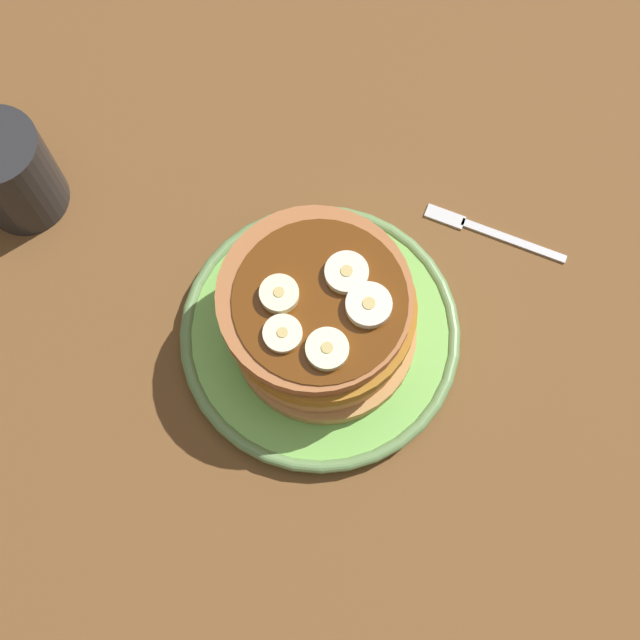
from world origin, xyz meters
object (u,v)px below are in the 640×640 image
at_px(banana_slice_4, 286,337).
at_px(coffee_mug, 7,169).
at_px(banana_slice_2, 279,294).
at_px(banana_slice_3, 369,305).
at_px(pancake_stack, 320,317).
at_px(banana_slice_0, 347,273).
at_px(plate, 320,334).
at_px(fork, 485,230).
at_px(banana_slice_1, 327,349).

xyz_separation_m(banana_slice_4, coffee_mug, (0.28, 0.05, -0.05)).
relative_size(banana_slice_2, banana_slice_3, 0.85).
distance_m(banana_slice_2, banana_slice_3, 0.07).
height_order(pancake_stack, banana_slice_0, banana_slice_0).
bearing_deg(pancake_stack, banana_slice_2, 38.34).
xyz_separation_m(pancake_stack, coffee_mug, (0.28, 0.09, -0.01)).
relative_size(pancake_stack, banana_slice_2, 5.43).
distance_m(pancake_stack, banana_slice_0, 0.05).
xyz_separation_m(plate, fork, (-0.03, -0.17, -0.01)).
bearing_deg(banana_slice_4, banana_slice_3, -113.42).
xyz_separation_m(banana_slice_0, banana_slice_1, (-0.03, 0.05, 0.00)).
bearing_deg(plate, pancake_stack, 160.86).
bearing_deg(banana_slice_1, coffee_mug, 11.89).
distance_m(plate, fork, 0.17).
xyz_separation_m(banana_slice_3, banana_slice_4, (0.03, 0.06, -0.00)).
height_order(plate, banana_slice_0, banana_slice_0).
xyz_separation_m(pancake_stack, banana_slice_4, (-0.00, 0.04, 0.04)).
height_order(banana_slice_4, fork, banana_slice_4).
bearing_deg(banana_slice_4, plate, -84.37).
relative_size(banana_slice_1, fork, 0.25).
height_order(banana_slice_2, banana_slice_3, same).
height_order(pancake_stack, banana_slice_3, banana_slice_3).
relative_size(banana_slice_3, fork, 0.28).
xyz_separation_m(pancake_stack, banana_slice_3, (-0.03, -0.02, 0.04)).
bearing_deg(banana_slice_3, banana_slice_2, 37.14).
height_order(plate, banana_slice_1, banana_slice_1).
distance_m(pancake_stack, banana_slice_4, 0.06).
distance_m(coffee_mug, fork, 0.41).
xyz_separation_m(banana_slice_1, banana_slice_4, (0.03, 0.01, -0.00)).
bearing_deg(banana_slice_0, coffee_mug, 22.87).
distance_m(banana_slice_3, coffee_mug, 0.33).
relative_size(plate, fork, 1.87).
height_order(banana_slice_0, banana_slice_2, banana_slice_2).
height_order(plate, pancake_stack, pancake_stack).
bearing_deg(coffee_mug, pancake_stack, -162.24).
bearing_deg(banana_slice_1, plate, -37.87).
height_order(pancake_stack, banana_slice_1, banana_slice_1).
xyz_separation_m(coffee_mug, fork, (-0.31, -0.26, -0.05)).
xyz_separation_m(banana_slice_1, fork, (-0.00, -0.20, -0.09)).
bearing_deg(coffee_mug, banana_slice_4, -169.73).
relative_size(pancake_stack, banana_slice_0, 4.82).
distance_m(banana_slice_1, banana_slice_3, 0.05).
bearing_deg(pancake_stack, banana_slice_4, 94.66).
relative_size(plate, coffee_mug, 2.15).
bearing_deg(banana_slice_2, banana_slice_3, -142.86).
bearing_deg(banana_slice_1, fork, -90.67).
bearing_deg(banana_slice_3, pancake_stack, 36.10).
distance_m(banana_slice_2, fork, 0.22).
relative_size(banana_slice_2, fork, 0.24).
height_order(plate, coffee_mug, coffee_mug).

